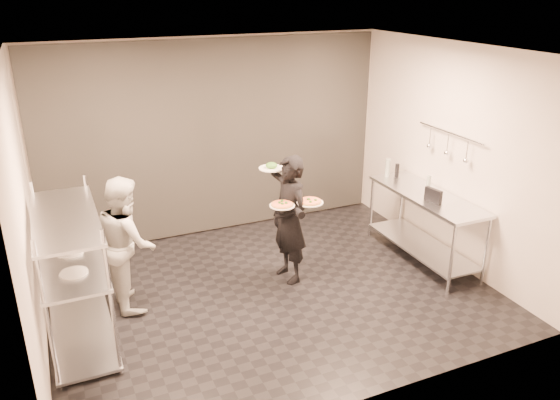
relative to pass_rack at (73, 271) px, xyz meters
name	(u,v)px	position (x,y,z in m)	size (l,w,h in m)	color
room_shell	(235,154)	(2.15, 1.18, 0.63)	(5.00, 4.00, 2.80)	black
pass_rack	(73,271)	(0.00, 0.00, 0.00)	(0.60, 1.60, 1.50)	silver
prep_counter	(425,215)	(4.33, 0.00, -0.14)	(0.60, 1.80, 0.92)	silver
utensil_rail	(448,145)	(4.58, 0.00, 0.78)	(0.07, 1.20, 0.31)	silver
waiter	(290,220)	(2.49, 0.23, 0.02)	(0.58, 0.38, 1.59)	black
chef	(127,242)	(0.60, 0.45, 0.00)	(0.74, 0.58, 1.53)	beige
pizza_plate_near	(282,205)	(2.32, 0.07, 0.31)	(0.29, 0.29, 0.05)	white
pizza_plate_far	(310,202)	(2.66, 0.03, 0.30)	(0.31, 0.31, 0.05)	white
salad_plate	(271,167)	(2.36, 0.48, 0.63)	(0.30, 0.30, 0.07)	white
pos_monitor	(433,196)	(4.21, -0.25, 0.24)	(0.05, 0.25, 0.18)	black
bottle_green	(388,168)	(4.26, 0.80, 0.28)	(0.07, 0.07, 0.25)	gray
bottle_clear	(429,183)	(4.45, 0.14, 0.24)	(0.06, 0.06, 0.18)	gray
bottle_dark	(397,171)	(4.35, 0.71, 0.25)	(0.06, 0.06, 0.19)	black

